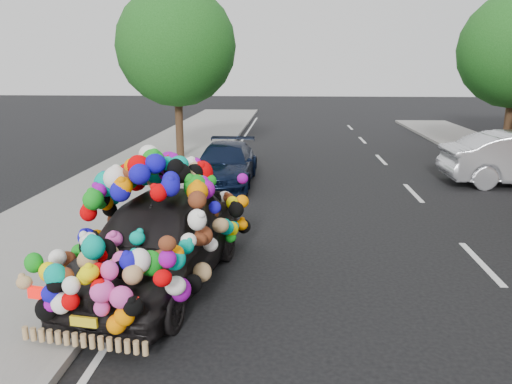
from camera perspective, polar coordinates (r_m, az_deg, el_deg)
ground at (r=9.07m, az=2.27°, el=-7.54°), size 100.00×100.00×0.00m
sidewalk at (r=10.11m, az=-23.03°, el=-6.02°), size 4.00×60.00×0.12m
kerb at (r=9.40m, az=-12.29°, el=-6.65°), size 0.15×60.00×0.13m
lane_markings at (r=9.68m, az=24.30°, el=-7.39°), size 6.00×50.00×0.01m
tree_near_sidewalk at (r=18.38m, az=-9.09°, el=16.10°), size 4.20×4.20×6.13m
plush_art_car at (r=7.84m, az=-11.21°, el=-3.00°), size 2.74×4.74×2.11m
navy_sedan at (r=14.46m, az=-3.56°, el=3.15°), size 1.70×4.10×1.19m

